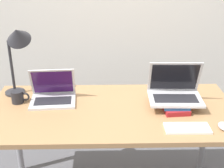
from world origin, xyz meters
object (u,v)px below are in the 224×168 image
at_px(book_stack, 174,104).
at_px(mouse, 224,126).
at_px(mug, 18,97).
at_px(laptop_left, 53,95).
at_px(laptop_on_books, 175,91).
at_px(wireless_keyboard, 187,128).
at_px(desk_lamp, 17,43).

bearing_deg(book_stack, mouse, -47.78).
bearing_deg(mouse, mug, 164.30).
bearing_deg(laptop_left, laptop_on_books, -5.75).
bearing_deg(mouse, wireless_keyboard, -179.09).
xyz_separation_m(laptop_left, wireless_keyboard, (0.84, -0.39, -0.04)).
height_order(laptop_left, mouse, laptop_left).
bearing_deg(book_stack, laptop_on_books, 78.49).
relative_size(book_stack, laptop_on_books, 0.74).
relative_size(laptop_left, mug, 2.56).
distance_m(laptop_on_books, mouse, 0.39).
xyz_separation_m(wireless_keyboard, mouse, (0.22, 0.00, 0.01)).
distance_m(book_stack, desk_lamp, 1.12).
height_order(laptop_left, mug, laptop_left).
height_order(mug, desk_lamp, desk_lamp).
height_order(book_stack, laptop_on_books, laptop_on_books).
bearing_deg(wireless_keyboard, laptop_left, 155.18).
distance_m(mouse, desk_lamp, 1.42).
xyz_separation_m(laptop_on_books, mouse, (0.23, -0.30, -0.09)).
distance_m(laptop_on_books, mug, 1.06).
relative_size(wireless_keyboard, desk_lamp, 0.50).
distance_m(wireless_keyboard, mug, 1.13).
relative_size(book_stack, mouse, 2.68).
xyz_separation_m(book_stack, laptop_on_books, (0.01, 0.03, 0.08)).
height_order(mouse, mug, mug).
bearing_deg(mug, laptop_on_books, -3.32).
distance_m(laptop_left, desk_lamp, 0.42).
height_order(laptop_left, desk_lamp, desk_lamp).
relative_size(book_stack, wireless_keyboard, 0.98).
xyz_separation_m(mouse, mug, (-1.29, 0.36, 0.03)).
relative_size(laptop_on_books, wireless_keyboard, 1.32).
bearing_deg(laptop_on_books, book_stack, -101.51).
bearing_deg(desk_lamp, laptop_on_books, -9.48).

